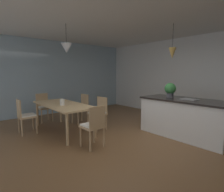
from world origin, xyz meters
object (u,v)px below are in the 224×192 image
at_px(dining_table, 63,106).
at_px(kitchen_island, 185,117).
at_px(potted_plant_on_island, 170,89).
at_px(chair_far_right, 99,112).
at_px(chair_window_end, 44,106).
at_px(chair_near_left, 25,115).
at_px(vase_on_dining_table, 62,102).
at_px(chair_far_left, 81,107).
at_px(chair_kitchen_end, 94,125).

distance_m(dining_table, kitchen_island, 3.03).
bearing_deg(potted_plant_on_island, chair_far_right, -136.86).
bearing_deg(kitchen_island, dining_table, -136.95).
xyz_separation_m(dining_table, chair_window_end, (-1.37, -0.00, -0.19)).
distance_m(dining_table, chair_near_left, 0.94).
height_order(chair_far_right, potted_plant_on_island, potted_plant_on_island).
bearing_deg(vase_on_dining_table, chair_near_left, -131.40).
distance_m(chair_window_end, chair_far_right, 1.99).
height_order(chair_window_end, chair_near_left, same).
bearing_deg(chair_window_end, chair_far_right, 23.84).
bearing_deg(chair_far_right, dining_table, -119.12).
bearing_deg(chair_near_left, potted_plant_on_island, 51.93).
bearing_deg(chair_far_right, potted_plant_on_island, 43.14).
xyz_separation_m(chair_window_end, vase_on_dining_table, (1.55, -0.09, 0.33)).
bearing_deg(vase_on_dining_table, chair_window_end, 176.58).
distance_m(chair_window_end, kitchen_island, 4.13).
xyz_separation_m(chair_far_left, kitchen_island, (2.66, 1.26, -0.01)).
xyz_separation_m(chair_far_right, potted_plant_on_island, (1.34, 1.26, 0.63)).
height_order(chair_kitchen_end, chair_window_end, same).
distance_m(chair_near_left, potted_plant_on_island, 3.69).
relative_size(dining_table, kitchen_island, 0.98).
distance_m(chair_kitchen_end, vase_on_dining_table, 1.25).
height_order(chair_far_left, chair_near_left, same).
height_order(chair_kitchen_end, chair_near_left, same).
distance_m(chair_far_left, potted_plant_on_island, 2.65).
relative_size(chair_window_end, kitchen_island, 0.42).
distance_m(chair_kitchen_end, kitchen_island, 2.22).
distance_m(chair_window_end, potted_plant_on_island, 3.83).
relative_size(chair_far_left, potted_plant_on_island, 2.38).
bearing_deg(chair_near_left, kitchen_island, 47.11).
distance_m(chair_far_left, chair_near_left, 1.61).
bearing_deg(chair_window_end, chair_kitchen_end, 0.07).
bearing_deg(potted_plant_on_island, vase_on_dining_table, -126.91).
bearing_deg(chair_near_left, chair_far_right, 60.71).
distance_m(chair_kitchen_end, chair_near_left, 2.00).
xyz_separation_m(kitchen_island, potted_plant_on_island, (-0.42, 0.00, 0.64)).
bearing_deg(chair_far_right, chair_far_left, 179.99).
distance_m(chair_far_right, vase_on_dining_table, 0.99).
distance_m(chair_far_right, chair_near_left, 1.84).
relative_size(chair_far_right, chair_near_left, 1.00).
bearing_deg(chair_far_right, chair_near_left, -119.29).
bearing_deg(chair_far_left, potted_plant_on_island, 29.29).
relative_size(kitchen_island, vase_on_dining_table, 13.41).
bearing_deg(chair_near_left, dining_table, 60.54).
xyz_separation_m(dining_table, chair_kitchen_end, (1.37, 0.00, -0.19)).
height_order(dining_table, chair_near_left, chair_near_left).
distance_m(chair_far_left, vase_on_dining_table, 1.14).
distance_m(chair_kitchen_end, chair_far_left, 1.99).
bearing_deg(dining_table, potted_plant_on_island, 49.03).
xyz_separation_m(dining_table, kitchen_island, (2.21, 2.06, -0.20)).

